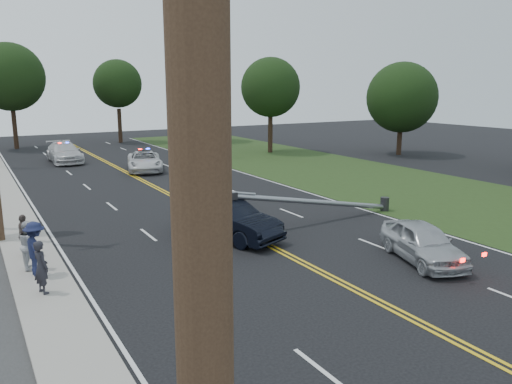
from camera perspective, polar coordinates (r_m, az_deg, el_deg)
ground at (r=15.54m, az=13.85°, el=-12.10°), size 120.00×120.00×0.00m
sidewalk at (r=21.02m, az=-24.51°, el=-6.24°), size 1.80×70.00×0.12m
grass_verge at (r=31.57m, az=18.88°, el=-0.03°), size 12.00×80.00×0.01m
centerline_yellow at (r=23.27m, az=-3.52°, el=-3.55°), size 0.36×80.00×0.00m
traffic_signal at (r=44.08m, az=-5.79°, el=9.33°), size 0.28×0.41×7.05m
fallen_streetlight at (r=23.60m, az=7.79°, el=-1.15°), size 9.36×0.44×1.91m
utility_pole_near at (r=2.50m, az=-5.91°, el=-16.30°), size 1.60×0.28×10.00m
tree_6 at (r=55.92m, az=-26.33°, el=11.70°), size 6.67×6.67×10.44m
tree_7 at (r=58.06m, az=-15.55°, el=11.83°), size 5.24×5.24×9.10m
tree_8 at (r=57.46m, az=-6.00°, el=11.60°), size 5.28×5.28×8.52m
tree_9 at (r=47.57m, az=1.67°, el=11.86°), size 5.54×5.54×8.88m
tree_13 at (r=47.78m, az=16.34°, el=10.33°), size 6.33×6.33×8.39m
crashed_sedan at (r=20.79m, az=-3.33°, el=-3.18°), size 3.35×5.21×1.62m
waiting_sedan at (r=19.12m, az=18.53°, el=-5.47°), size 2.93×4.49×1.42m
emergency_a at (r=38.33m, az=-12.62°, el=3.47°), size 3.73×5.70×1.46m
emergency_b at (r=44.48m, az=-21.07°, el=4.24°), size 2.33×5.69×1.65m
bystander_a at (r=16.42m, az=-23.34°, el=-7.88°), size 0.57×0.70×1.65m
bystander_b at (r=18.75m, az=-24.48°, el=-5.52°), size 0.69×0.85×1.67m
bystander_c at (r=17.99m, az=-23.90°, el=-5.94°), size 0.80×1.24×1.82m
bystander_d at (r=20.24m, az=-25.00°, el=-4.49°), size 0.54×0.96×1.55m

